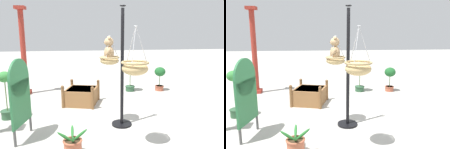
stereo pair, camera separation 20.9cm
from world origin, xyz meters
TOP-DOWN VIEW (x-y plane):
  - ground_plane at (0.00, 0.00)m, footprint 40.00×40.00m
  - display_pole_central at (-0.11, -0.16)m, footprint 0.44×0.44m
  - hanging_basket_with_teddy at (0.04, 0.09)m, footprint 0.43×0.43m
  - teddy_bear at (0.04, 0.11)m, footprint 0.34×0.31m
  - hanging_basket_left_high at (-1.09, -0.18)m, footprint 0.47×0.47m
  - greenhouse_pillar_left at (2.79, 2.50)m, footprint 0.31×0.31m
  - wooden_planter_box at (1.48, 0.69)m, footprint 1.10×1.10m
  - potted_plant_fern_front at (2.63, -1.00)m, footprint 0.42×0.42m
  - potted_plant_flowering_red at (2.54, -2.04)m, footprint 0.38×0.38m
  - potted_plant_small_succulent at (-1.17, 0.88)m, footprint 0.55×0.52m
  - potted_plant_conical_shrub at (0.64, 2.44)m, footprint 0.32×0.32m
  - display_sign_board at (-0.44, 1.83)m, footprint 0.71×0.20m

SIDE VIEW (x-z plane):
  - ground_plane at x=0.00m, z-range 0.00..0.00m
  - potted_plant_small_succulent at x=-1.17m, z-range -0.05..0.39m
  - wooden_planter_box at x=1.48m, z-range -0.07..0.56m
  - potted_plant_flowering_red at x=2.54m, z-range 0.09..0.92m
  - potted_plant_conical_shrub at x=0.64m, z-range 0.01..1.15m
  - potted_plant_fern_front at x=2.63m, z-range 0.14..1.12m
  - display_pole_central at x=-0.11m, z-range -0.47..2.08m
  - display_sign_board at x=-0.44m, z-range 0.14..1.69m
  - greenhouse_pillar_left at x=2.79m, z-range -0.05..2.77m
  - hanging_basket_with_teddy at x=0.04m, z-range 1.13..1.74m
  - hanging_basket_left_high at x=-1.09m, z-range 1.04..1.85m
  - teddy_bear at x=0.04m, z-range 1.40..1.90m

